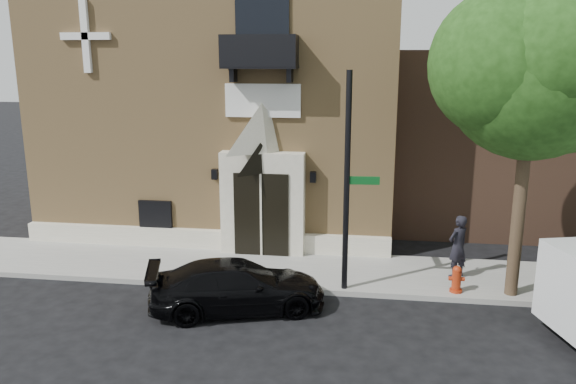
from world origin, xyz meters
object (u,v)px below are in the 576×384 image
Objects in this scene: black_sedan at (237,286)px; street_sign at (348,183)px; fire_hydrant at (457,279)px; pedestrian_near at (458,246)px.

street_sign reaches higher than black_sedan.
fire_hydrant is (2.91, 0.14, -2.53)m from street_sign.
fire_hydrant is at bearing -1.00° from street_sign.
pedestrian_near reaches higher than black_sedan.
black_sedan is at bearing -155.46° from street_sign.
pedestrian_near is (5.69, 2.62, 0.41)m from black_sedan.
fire_hydrant is 1.22m from pedestrian_near.
black_sedan is 3.82m from street_sign.
fire_hydrant is at bearing -91.35° from black_sedan.
black_sedan is 6.28m from pedestrian_near.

